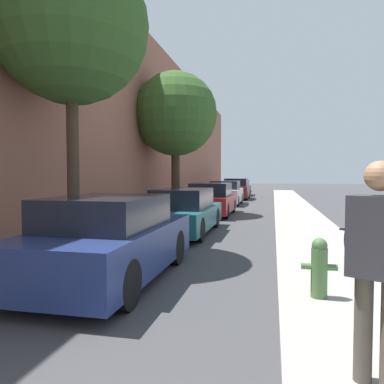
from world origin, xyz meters
The scene contains 15 objects.
ground_plane centered at (0.00, 16.00, 0.00)m, with size 120.00×120.00×0.00m, color #3D3D3F.
sidewalk_left centered at (-2.90, 16.00, 0.06)m, with size 2.00×52.00×0.12m.
sidewalk_right centered at (2.90, 16.00, 0.06)m, with size 2.00×52.00×0.12m.
building_facade_left centered at (-4.25, 16.00, 4.20)m, with size 0.70×52.00×8.41m.
parked_car_navy centered at (-0.91, 6.63, 0.70)m, with size 1.82×4.18×1.46m.
parked_car_teal centered at (-0.87, 11.83, 0.66)m, with size 1.71×4.51×1.39m.
parked_car_red centered at (-0.87, 17.10, 0.68)m, with size 1.82×4.29×1.44m.
parked_car_white centered at (-0.97, 23.01, 0.68)m, with size 1.79×4.03×1.43m.
parked_car_maroon centered at (-0.81, 28.06, 0.72)m, with size 1.79×3.97×1.53m.
parked_car_grey centered at (-1.02, 32.81, 0.66)m, with size 1.79×4.13×1.35m.
street_tree_near centered at (-2.55, 8.28, 5.06)m, with size 3.41×3.41×6.67m.
street_tree_far centered at (-2.52, 17.05, 4.53)m, with size 3.77×3.77×6.32m.
fire_hydrant centered at (2.45, 6.09, 0.55)m, with size 0.48×0.22×0.83m.
pedestrian centered at (2.63, 3.94, 1.15)m, with size 0.51×0.41×1.81m.
bicycle centered at (3.39, 8.29, 0.46)m, with size 0.44×1.63×0.67m.
Camera 1 is at (1.81, 0.78, 1.82)m, focal length 34.62 mm.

